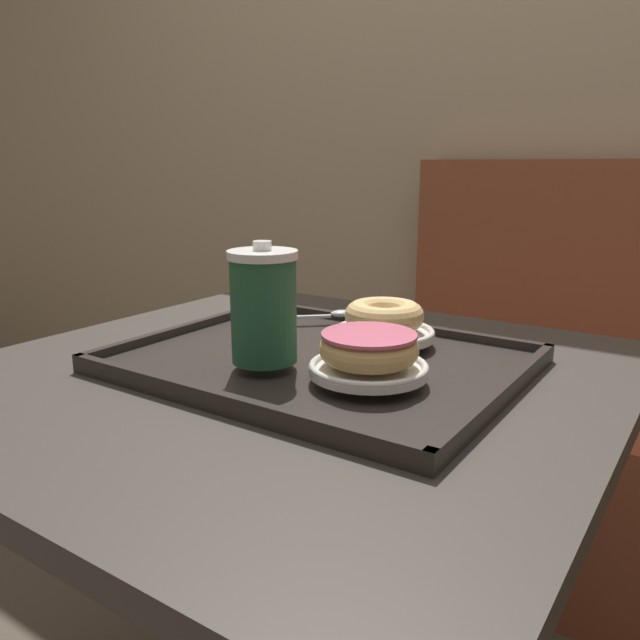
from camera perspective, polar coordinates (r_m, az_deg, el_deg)
The scene contains 10 objects.
wall_behind at distance 1.80m, azimuth 19.92°, elevation 20.04°, with size 8.00×0.05×2.40m.
booth_bench at distance 1.65m, azimuth 24.74°, elevation -11.43°, with size 1.12×0.44×1.00m.
cafe_table at distance 0.90m, azimuth -2.67°, elevation -15.81°, with size 0.81×0.81×0.73m.
serving_tray at distance 0.82m, azimuth 0.00°, elevation -3.83°, with size 0.50×0.39×0.02m.
coffee_cup_front at distance 0.76m, azimuth -5.20°, elevation 1.29°, with size 0.09×0.09×0.15m.
plate_with_chocolate_donut at distance 0.73m, azimuth 4.45°, elevation -4.43°, with size 0.14×0.14×0.01m.
donut_chocolate_glazed at distance 0.72m, azimuth 4.49°, elevation -2.54°, with size 0.12×0.12×0.04m.
plate_with_plain_donut at distance 0.88m, azimuth 5.85°, elevation -1.20°, with size 0.14×0.14×0.01m.
donut_plain at distance 0.87m, azimuth 5.89°, elevation 0.44°, with size 0.11×0.11×0.04m.
spoon at distance 0.99m, azimuth 0.89°, elevation 0.51°, with size 0.11×0.10×0.01m.
Camera 1 is at (0.47, -0.62, 0.99)m, focal length 35.00 mm.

